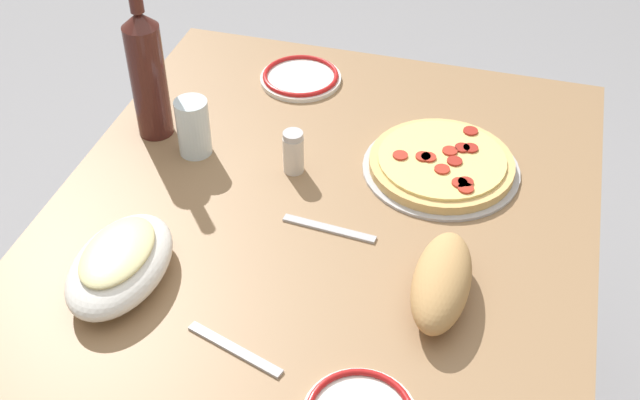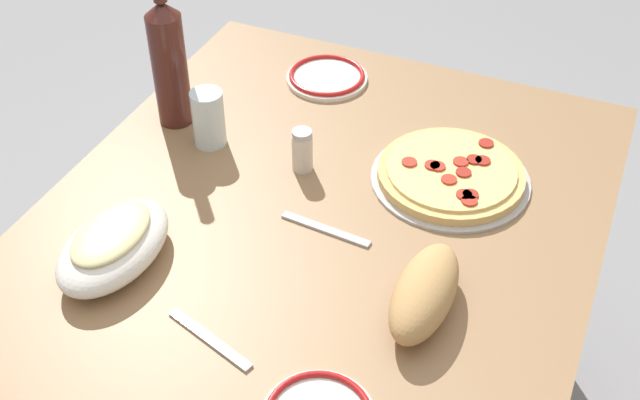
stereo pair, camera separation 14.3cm
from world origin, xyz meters
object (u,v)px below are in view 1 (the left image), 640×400
(pepperoni_pizza, at_px, (442,164))
(water_glass, at_px, (193,127))
(side_plate_far, at_px, (301,77))
(baked_pasta_dish, at_px, (120,262))
(wine_bottle, at_px, (147,72))
(spice_shaker, at_px, (293,152))
(dining_table, at_px, (320,263))
(bread_loaf, at_px, (442,282))

(pepperoni_pizza, distance_m, water_glass, 0.48)
(water_glass, height_order, side_plate_far, water_glass)
(baked_pasta_dish, bearing_deg, water_glass, 3.01)
(pepperoni_pizza, relative_size, water_glass, 2.57)
(wine_bottle, relative_size, side_plate_far, 1.89)
(side_plate_far, bearing_deg, pepperoni_pizza, -123.45)
(baked_pasta_dish, height_order, wine_bottle, wine_bottle)
(wine_bottle, distance_m, water_glass, 0.14)
(water_glass, height_order, spice_shaker, water_glass)
(pepperoni_pizza, distance_m, side_plate_far, 0.42)
(dining_table, relative_size, wine_bottle, 3.36)
(wine_bottle, height_order, spice_shaker, wine_bottle)
(dining_table, relative_size, spice_shaker, 13.00)
(bread_loaf, bearing_deg, water_glass, 63.73)
(dining_table, relative_size, pepperoni_pizza, 3.78)
(water_glass, bearing_deg, spice_shaker, -91.04)
(bread_loaf, bearing_deg, spice_shaker, 51.64)
(pepperoni_pizza, relative_size, side_plate_far, 1.68)
(pepperoni_pizza, bearing_deg, dining_table, 133.75)
(spice_shaker, bearing_deg, pepperoni_pizza, -74.36)
(wine_bottle, height_order, water_glass, wine_bottle)
(spice_shaker, bearing_deg, baked_pasta_dish, 152.59)
(bread_loaf, height_order, spice_shaker, spice_shaker)
(bread_loaf, bearing_deg, side_plate_far, 35.52)
(spice_shaker, bearing_deg, water_glass, 88.96)
(pepperoni_pizza, distance_m, wine_bottle, 0.59)
(baked_pasta_dish, bearing_deg, spice_shaker, -27.41)
(wine_bottle, xyz_separation_m, bread_loaf, (-0.30, -0.63, -0.10))
(water_glass, distance_m, spice_shaker, 0.20)
(bread_loaf, bearing_deg, baked_pasta_dish, 100.99)
(pepperoni_pizza, xyz_separation_m, baked_pasta_dish, (-0.43, 0.45, 0.03))
(wine_bottle, relative_size, spice_shaker, 3.87)
(pepperoni_pizza, height_order, wine_bottle, wine_bottle)
(side_plate_far, bearing_deg, water_glass, 157.87)
(baked_pasta_dish, height_order, bread_loaf, bread_loaf)
(pepperoni_pizza, relative_size, bread_loaf, 1.39)
(baked_pasta_dish, distance_m, wine_bottle, 0.43)
(pepperoni_pizza, bearing_deg, wine_bottle, 93.11)
(dining_table, xyz_separation_m, pepperoni_pizza, (0.18, -0.19, 0.14))
(baked_pasta_dish, xyz_separation_m, side_plate_far, (0.66, -0.10, -0.03))
(water_glass, relative_size, spice_shaker, 1.34)
(side_plate_far, relative_size, spice_shaker, 2.05)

